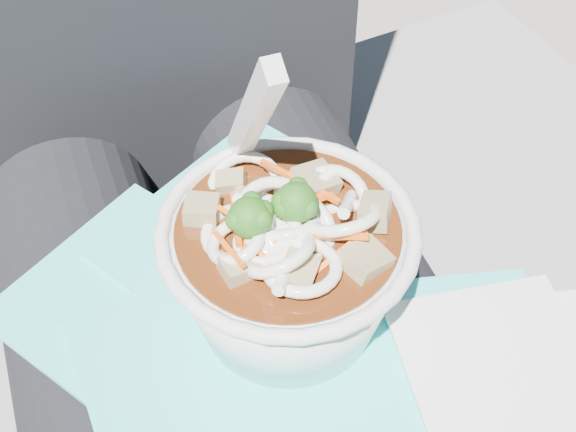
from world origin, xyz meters
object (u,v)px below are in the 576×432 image
object	(u,v)px
stone_ledge	(219,416)
plastic_bag	(275,375)
lap	(255,395)
person_body	(214,274)
udon_bowl	(287,261)

from	to	relation	value
stone_ledge	plastic_bag	world-z (taller)	plastic_bag
lap	person_body	world-z (taller)	person_body
person_body	plastic_bag	bearing A→B (deg)	-88.13
plastic_bag	udon_bowl	world-z (taller)	udon_bowl
person_body	plastic_bag	world-z (taller)	person_body
stone_ledge	udon_bowl	size ratio (longest dim) A/B	5.12
lap	person_body	distance (m)	0.10
lap	udon_bowl	world-z (taller)	udon_bowl
stone_ledge	person_body	size ratio (longest dim) A/B	1.00
person_body	udon_bowl	bearing A→B (deg)	-74.67
stone_ledge	udon_bowl	distance (m)	0.46
stone_ledge	udon_bowl	bearing A→B (deg)	-80.52
udon_bowl	person_body	bearing A→B (deg)	105.33
lap	plastic_bag	distance (m)	0.08
lap	plastic_bag	world-z (taller)	plastic_bag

